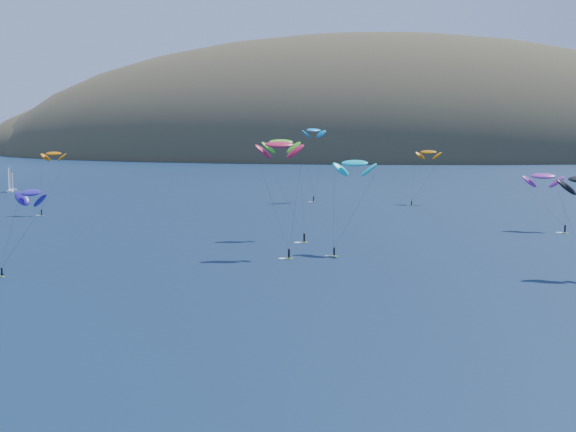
# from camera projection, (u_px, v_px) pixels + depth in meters

# --- Properties ---
(ground) EXTENTS (2800.00, 2800.00, 0.00)m
(ground) POSITION_uv_depth(u_px,v_px,m) (185.00, 420.00, 72.34)
(ground) COLOR black
(ground) RESTS_ON ground
(island) EXTENTS (730.00, 300.00, 210.00)m
(island) POSITION_uv_depth(u_px,v_px,m) (395.00, 168.00, 625.62)
(island) COLOR #3D3526
(island) RESTS_ON ground
(sailboat) EXTENTS (8.64, 7.64, 10.31)m
(sailboat) POSITION_uv_depth(u_px,v_px,m) (10.00, 189.00, 299.57)
(sailboat) COLOR white
(sailboat) RESTS_ON ground
(kitesurfer_1) EXTENTS (7.06, 6.68, 19.25)m
(kitesurfer_1) POSITION_uv_depth(u_px,v_px,m) (53.00, 154.00, 228.60)
(kitesurfer_1) COLOR #E0FB1B
(kitesurfer_1) RESTS_ON ground
(kitesurfer_3) EXTENTS (11.47, 12.38, 24.19)m
(kitesurfer_3) POSITION_uv_depth(u_px,v_px,m) (281.00, 142.00, 183.38)
(kitesurfer_3) COLOR #E0FB1B
(kitesurfer_3) RESTS_ON ground
(kitesurfer_4) EXTENTS (9.01, 8.34, 25.74)m
(kitesurfer_4) POSITION_uv_depth(u_px,v_px,m) (314.00, 130.00, 264.82)
(kitesurfer_4) COLOR #E0FB1B
(kitesurfer_4) RESTS_ON ground
(kitesurfer_5) EXTENTS (9.43, 11.03, 20.54)m
(kitesurfer_5) POSITION_uv_depth(u_px,v_px,m) (355.00, 163.00, 163.73)
(kitesurfer_5) COLOR #E0FB1B
(kitesurfer_5) RESTS_ON ground
(kitesurfer_6) EXTENTS (9.98, 9.62, 15.78)m
(kitesurfer_6) POSITION_uv_depth(u_px,v_px,m) (543.00, 176.00, 196.36)
(kitesurfer_6) COLOR #E0FB1B
(kitesurfer_6) RESTS_ON ground
(kitesurfer_9) EXTENTS (9.76, 8.55, 24.57)m
(kitesurfer_9) POSITION_uv_depth(u_px,v_px,m) (279.00, 145.00, 158.87)
(kitesurfer_9) COLOR #E0FB1B
(kitesurfer_9) RESTS_ON ground
(kitesurfer_10) EXTENTS (8.79, 12.79, 16.07)m
(kitesurfer_10) POSITION_uv_depth(u_px,v_px,m) (31.00, 193.00, 145.00)
(kitesurfer_10) COLOR #E0FB1B
(kitesurfer_10) RESTS_ON ground
(kitesurfer_11) EXTENTS (10.51, 11.38, 18.74)m
(kitesurfer_11) POSITION_uv_depth(u_px,v_px,m) (428.00, 152.00, 257.64)
(kitesurfer_11) COLOR #E0FB1B
(kitesurfer_11) RESTS_ON ground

